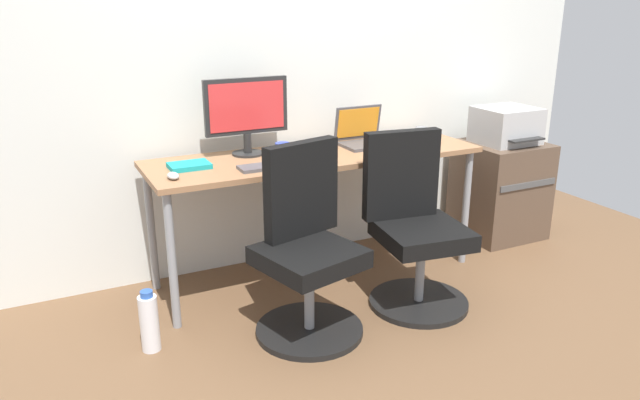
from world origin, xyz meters
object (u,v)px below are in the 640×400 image
(side_cabinet, at_px, (500,189))
(office_chair_left, at_px, (307,250))
(open_laptop, at_px, (364,135))
(water_bottle_on_floor, at_px, (149,322))
(printer, at_px, (506,125))
(office_chair_right, at_px, (414,229))
(desktop_monitor, at_px, (246,111))
(coffee_mug, at_px, (283,151))

(side_cabinet, bearing_deg, office_chair_left, -162.07)
(open_laptop, bearing_deg, office_chair_left, -137.56)
(water_bottle_on_floor, bearing_deg, side_cabinet, 9.75)
(water_bottle_on_floor, bearing_deg, printer, 9.73)
(office_chair_right, bearing_deg, water_bottle_on_floor, 174.50)
(office_chair_right, distance_m, water_bottle_on_floor, 1.43)
(office_chair_right, height_order, desktop_monitor, desktop_monitor)
(office_chair_right, relative_size, water_bottle_on_floor, 3.03)
(water_bottle_on_floor, bearing_deg, coffee_mug, 23.49)
(office_chair_right, height_order, coffee_mug, office_chair_right)
(office_chair_left, distance_m, printer, 1.88)
(water_bottle_on_floor, distance_m, coffee_mug, 1.14)
(office_chair_left, bearing_deg, open_laptop, 42.44)
(office_chair_right, bearing_deg, desktop_monitor, 134.47)
(side_cabinet, xyz_separation_m, open_laptop, (-1.08, 0.05, 0.48))
(office_chair_left, relative_size, desktop_monitor, 1.96)
(desktop_monitor, bearing_deg, open_laptop, -5.88)
(coffee_mug, bearing_deg, side_cabinet, 2.08)
(office_chair_left, distance_m, open_laptop, 1.00)
(office_chair_right, relative_size, desktop_monitor, 1.96)
(office_chair_left, xyz_separation_m, water_bottle_on_floor, (-0.76, 0.14, -0.28))
(office_chair_right, xyz_separation_m, desktop_monitor, (-0.68, 0.69, 0.58))
(coffee_mug, bearing_deg, water_bottle_on_floor, -156.51)
(side_cabinet, distance_m, water_bottle_on_floor, 2.56)
(side_cabinet, bearing_deg, water_bottle_on_floor, -170.25)
(open_laptop, bearing_deg, printer, -2.68)
(office_chair_left, xyz_separation_m, coffee_mug, (0.10, 0.51, 0.38))
(side_cabinet, distance_m, open_laptop, 1.18)
(coffee_mug, bearing_deg, office_chair_right, -43.13)
(office_chair_left, distance_m, side_cabinet, 1.85)
(office_chair_left, distance_m, water_bottle_on_floor, 0.82)
(office_chair_left, relative_size, printer, 2.35)
(open_laptop, bearing_deg, desktop_monitor, 174.12)
(side_cabinet, relative_size, printer, 1.66)
(office_chair_right, bearing_deg, office_chair_left, -179.88)
(printer, xyz_separation_m, open_laptop, (-1.08, 0.05, 0.03))
(office_chair_right, bearing_deg, coffee_mug, 136.87)
(printer, height_order, water_bottle_on_floor, printer)
(office_chair_left, distance_m, office_chair_right, 0.64)
(office_chair_right, height_order, printer, office_chair_right)
(printer, bearing_deg, office_chair_right, -153.16)
(side_cabinet, xyz_separation_m, desktop_monitor, (-1.80, 0.12, 0.67))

